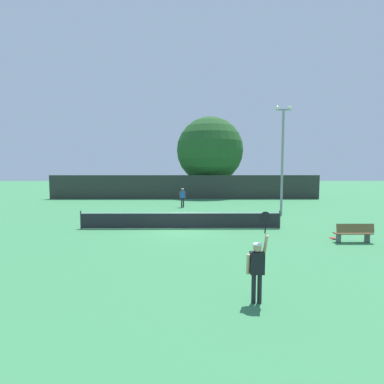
{
  "coord_description": "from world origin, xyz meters",
  "views": [
    {
      "loc": [
        0.54,
        -17.79,
        3.68
      ],
      "look_at": [
        0.7,
        2.64,
        1.96
      ],
      "focal_mm": 28.37,
      "sensor_mm": 36.0,
      "label": 1
    }
  ],
  "objects": [
    {
      "name": "player_receiving",
      "position": [
        -0.1,
        9.44,
        1.05
      ],
      "size": [
        0.57,
        0.25,
        1.7
      ],
      "rotation": [
        0.0,
        0.0,
        3.14
      ],
      "color": "blue",
      "rests_on": "ground"
    },
    {
      "name": "perimeter_fence",
      "position": [
        0.0,
        16.63,
        1.35
      ],
      "size": [
        30.73,
        0.12,
        2.7
      ],
      "primitive_type": "cube",
      "color": "#2D332D",
      "rests_on": "ground"
    },
    {
      "name": "courtside_bench",
      "position": [
        8.48,
        -3.42,
        0.48
      ],
      "size": [
        1.8,
        0.44,
        0.95
      ],
      "color": "brown",
      "rests_on": "ground"
    },
    {
      "name": "large_tree",
      "position": [
        3.09,
        20.52,
        5.71
      ],
      "size": [
        8.29,
        8.29,
        9.86
      ],
      "color": "brown",
      "rests_on": "ground"
    },
    {
      "name": "tennis_ball",
      "position": [
        -0.04,
        -0.25,
        0.03
      ],
      "size": [
        0.07,
        0.07,
        0.07
      ],
      "primitive_type": "sphere",
      "color": "#CCE033",
      "rests_on": "ground"
    },
    {
      "name": "parked_car_far",
      "position": [
        9.94,
        22.72,
        0.78
      ],
      "size": [
        1.94,
        4.22,
        1.69
      ],
      "rotation": [
        0.0,
        0.0,
        0.01
      ],
      "color": "#B7B7BC",
      "rests_on": "ground"
    },
    {
      "name": "tennis_net",
      "position": [
        0.0,
        0.0,
        0.51
      ],
      "size": [
        11.89,
        0.08,
        1.07
      ],
      "color": "#232328",
      "rests_on": "ground"
    },
    {
      "name": "light_pole",
      "position": [
        7.47,
        4.87,
        4.62
      ],
      "size": [
        1.18,
        0.28,
        8.12
      ],
      "color": "gray",
      "rests_on": "ground"
    },
    {
      "name": "ground_plane",
      "position": [
        0.0,
        0.0,
        0.0
      ],
      "size": [
        120.0,
        120.0,
        0.0
      ],
      "primitive_type": "plane",
      "color": "#387F4C"
    },
    {
      "name": "parked_car_mid",
      "position": [
        2.15,
        25.16,
        0.78
      ],
      "size": [
        2.17,
        4.31,
        1.69
      ],
      "rotation": [
        0.0,
        0.0,
        -0.07
      ],
      "color": "#B7B7BC",
      "rests_on": "ground"
    },
    {
      "name": "player_serving",
      "position": [
        2.35,
        -9.88,
        1.08
      ],
      "size": [
        0.68,
        0.39,
        2.48
      ],
      "color": "black",
      "rests_on": "ground"
    },
    {
      "name": "parked_car_near",
      "position": [
        -3.43,
        21.62,
        0.78
      ],
      "size": [
        2.09,
        4.28,
        1.69
      ],
      "rotation": [
        0.0,
        0.0,
        -0.05
      ],
      "color": "navy",
      "rests_on": "ground"
    },
    {
      "name": "spare_racket",
      "position": [
        7.89,
        -2.54,
        0.02
      ],
      "size": [
        0.28,
        0.52,
        0.04
      ],
      "color": "black",
      "rests_on": "ground"
    }
  ]
}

